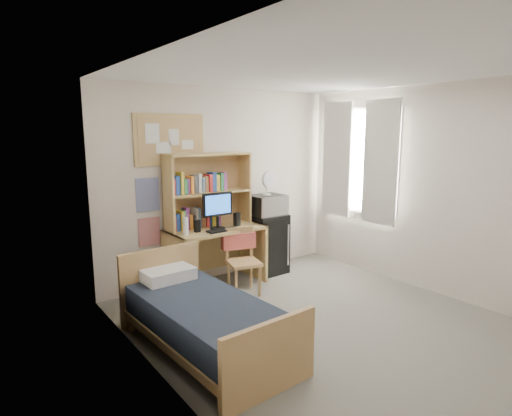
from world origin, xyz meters
TOP-DOWN VIEW (x-y plane):
  - floor at (0.00, 0.00)m, footprint 3.60×4.20m
  - ceiling at (0.00, 0.00)m, footprint 3.60×4.20m
  - wall_back at (0.00, 2.10)m, footprint 3.60×0.04m
  - wall_left at (-1.80, 0.00)m, footprint 0.04×4.20m
  - wall_right at (1.80, 0.00)m, footprint 0.04×4.20m
  - window_unit at (1.75, 1.20)m, footprint 0.10×1.40m
  - curtain_left at (1.72, 0.80)m, footprint 0.04×0.55m
  - curtain_right at (1.72, 1.60)m, footprint 0.04×0.55m
  - bulletin_board at (-0.78, 2.08)m, footprint 0.94×0.03m
  - poster_wave at (-1.10, 2.09)m, footprint 0.30×0.01m
  - poster_japan at (-1.10, 2.09)m, footprint 0.28×0.01m
  - desk at (-0.33, 1.77)m, footprint 1.27×0.65m
  - desk_chair at (-0.20, 1.31)m, footprint 0.51×0.51m
  - mini_fridge at (0.54, 1.83)m, footprint 0.52×0.52m
  - bed at (-1.28, 0.35)m, footprint 0.97×1.81m
  - hutch at (-0.33, 1.92)m, footprint 1.18×0.32m
  - monitor at (-0.33, 1.71)m, footprint 0.42×0.04m
  - keyboard at (-0.33, 1.57)m, footprint 0.44×0.15m
  - speaker_left at (-0.63, 1.70)m, footprint 0.07×0.07m
  - speaker_right at (-0.03, 1.71)m, footprint 0.07×0.07m
  - water_bottle at (-0.81, 1.66)m, footprint 0.06×0.06m
  - hoodie at (-0.15, 1.50)m, footprint 0.46×0.24m
  - microwave at (0.54, 1.81)m, footprint 0.49×0.38m
  - desk_fan at (0.54, 1.81)m, footprint 0.26×0.26m
  - pillow at (-1.32, 1.10)m, footprint 0.54×0.39m

SIDE VIEW (x-z plane):
  - floor at x=0.00m, z-range -0.02..0.00m
  - bed at x=-1.28m, z-range 0.00..0.49m
  - desk at x=-0.33m, z-range 0.00..0.79m
  - desk_chair at x=-0.20m, z-range 0.00..0.83m
  - mini_fridge at x=0.54m, z-range 0.00..0.86m
  - pillow at x=-1.32m, z-range 0.49..0.61m
  - hoodie at x=-0.15m, z-range 0.54..0.75m
  - poster_japan at x=-1.10m, z-range 0.60..0.96m
  - keyboard at x=-0.33m, z-range 0.79..0.81m
  - speaker_left at x=-0.63m, z-range 0.79..0.94m
  - speaker_right at x=-0.03m, z-range 0.79..0.96m
  - water_bottle at x=-0.81m, z-range 0.79..1.00m
  - microwave at x=0.54m, z-range 0.86..1.14m
  - monitor at x=-0.33m, z-range 0.79..1.24m
  - poster_wave at x=-1.10m, z-range 1.04..1.46m
  - hutch at x=-0.33m, z-range 0.79..1.75m
  - desk_fan at x=0.54m, z-range 1.14..1.45m
  - wall_back at x=0.00m, z-range 0.00..2.60m
  - wall_left at x=-1.80m, z-range 0.00..2.60m
  - wall_right at x=1.80m, z-range 0.00..2.60m
  - window_unit at x=1.75m, z-range 0.75..2.45m
  - curtain_left at x=1.72m, z-range 0.75..2.45m
  - curtain_right at x=1.72m, z-range 0.75..2.45m
  - bulletin_board at x=-0.78m, z-range 1.60..2.24m
  - ceiling at x=0.00m, z-range 2.59..2.61m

